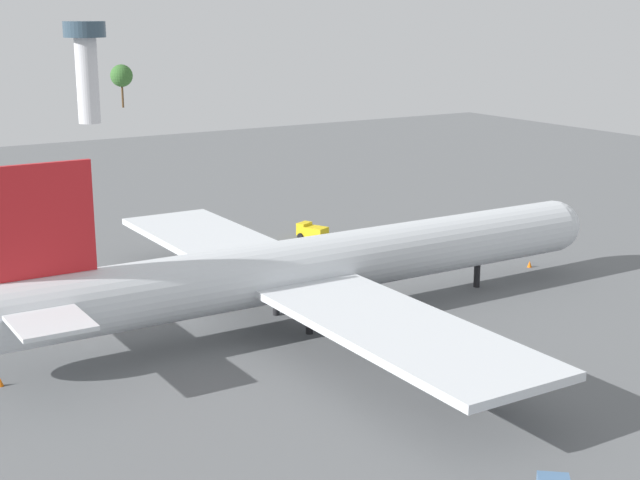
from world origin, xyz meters
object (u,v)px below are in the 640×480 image
baggage_tug (312,231)px  control_tower (86,60)px  safety_cone_nose (530,264)px  safety_cone_tail (0,382)px  cargo_airplane (315,267)px

baggage_tug → control_tower: 145.69m
baggage_tug → safety_cone_nose: (14.93, -25.80, -0.70)m
safety_cone_tail → control_tower: bearing=69.7°
baggage_tug → safety_cone_tail: size_ratio=5.90×
cargo_airplane → control_tower: 176.04m
baggage_tug → safety_cone_tail: bearing=-148.4°
baggage_tug → safety_cone_nose: 29.81m
baggage_tug → safety_cone_tail: 56.01m
cargo_airplane → safety_cone_nose: bearing=5.0°
cargo_airplane → safety_cone_tail: bearing=-178.6°
cargo_airplane → baggage_tug: cargo_airplane is taller
cargo_airplane → control_tower: (33.16, 172.51, 11.42)m
safety_cone_nose → control_tower: control_tower is taller
control_tower → safety_cone_tail: bearing=-110.3°
baggage_tug → safety_cone_tail: baggage_tug is taller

